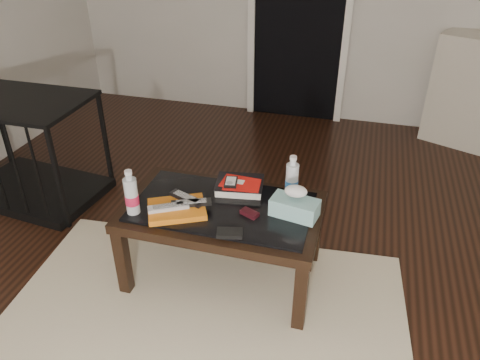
# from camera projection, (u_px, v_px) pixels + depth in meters

# --- Properties ---
(ground) EXTENTS (5.00, 5.00, 0.00)m
(ground) POSITION_uv_depth(u_px,v_px,m) (286.00, 306.00, 2.41)
(ground) COLOR black
(ground) RESTS_ON ground
(doorway) EXTENTS (0.90, 0.08, 2.07)m
(doorway) POSITION_uv_depth(u_px,v_px,m) (300.00, 4.00, 4.01)
(doorway) COLOR black
(doorway) RESTS_ON ground
(coffee_table) EXTENTS (1.00, 0.60, 0.46)m
(coffee_table) POSITION_uv_depth(u_px,v_px,m) (223.00, 216.00, 2.41)
(coffee_table) COLOR black
(coffee_table) RESTS_ON ground
(rug) EXTENTS (2.11, 1.65, 0.01)m
(rug) POSITION_uv_depth(u_px,v_px,m) (198.00, 333.00, 2.25)
(rug) COLOR #C3B897
(rug) RESTS_ON ground
(pet_crate) EXTENTS (0.96, 0.69, 0.71)m
(pet_crate) POSITION_uv_depth(u_px,v_px,m) (31.00, 165.00, 3.21)
(pet_crate) COLOR black
(pet_crate) RESTS_ON ground
(magazines) EXTENTS (0.34, 0.31, 0.03)m
(magazines) POSITION_uv_depth(u_px,v_px,m) (177.00, 209.00, 2.32)
(magazines) COLOR orange
(magazines) RESTS_ON coffee_table
(remote_silver) EXTENTS (0.20, 0.14, 0.02)m
(remote_silver) POSITION_uv_depth(u_px,v_px,m) (168.00, 207.00, 2.29)
(remote_silver) COLOR #BCBBC0
(remote_silver) RESTS_ON magazines
(remote_black_front) EXTENTS (0.20, 0.13, 0.02)m
(remote_black_front) POSITION_uv_depth(u_px,v_px,m) (191.00, 203.00, 2.33)
(remote_black_front) COLOR black
(remote_black_front) RESTS_ON magazines
(remote_black_back) EXTENTS (0.20, 0.12, 0.02)m
(remote_black_back) POSITION_uv_depth(u_px,v_px,m) (187.00, 198.00, 2.36)
(remote_black_back) COLOR black
(remote_black_back) RESTS_ON magazines
(textbook) EXTENTS (0.28, 0.24, 0.05)m
(textbook) POSITION_uv_depth(u_px,v_px,m) (240.00, 185.00, 2.50)
(textbook) COLOR black
(textbook) RESTS_ON coffee_table
(dvd_mailers) EXTENTS (0.20, 0.14, 0.01)m
(dvd_mailers) POSITION_uv_depth(u_px,v_px,m) (239.00, 182.00, 2.48)
(dvd_mailers) COLOR red
(dvd_mailers) RESTS_ON textbook
(ipod) EXTENTS (0.08, 0.11, 0.02)m
(ipod) POSITION_uv_depth(u_px,v_px,m) (231.00, 182.00, 2.46)
(ipod) COLOR black
(ipod) RESTS_ON dvd_mailers
(flip_phone) EXTENTS (0.10, 0.08, 0.02)m
(flip_phone) POSITION_uv_depth(u_px,v_px,m) (250.00, 213.00, 2.30)
(flip_phone) COLOR black
(flip_phone) RESTS_ON coffee_table
(wallet) EXTENTS (0.13, 0.10, 0.02)m
(wallet) POSITION_uv_depth(u_px,v_px,m) (230.00, 233.00, 2.17)
(wallet) COLOR black
(wallet) RESTS_ON coffee_table
(water_bottle_left) EXTENTS (0.07, 0.07, 0.24)m
(water_bottle_left) POSITION_uv_depth(u_px,v_px,m) (131.00, 192.00, 2.27)
(water_bottle_left) COLOR silver
(water_bottle_left) RESTS_ON coffee_table
(water_bottle_right) EXTENTS (0.08, 0.08, 0.24)m
(water_bottle_right) POSITION_uv_depth(u_px,v_px,m) (292.00, 177.00, 2.39)
(water_bottle_right) COLOR silver
(water_bottle_right) RESTS_ON coffee_table
(tissue_box) EXTENTS (0.25, 0.16, 0.09)m
(tissue_box) POSITION_uv_depth(u_px,v_px,m) (295.00, 208.00, 2.28)
(tissue_box) COLOR teal
(tissue_box) RESTS_ON coffee_table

